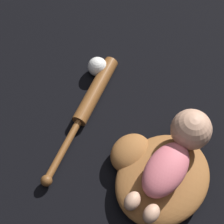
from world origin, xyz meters
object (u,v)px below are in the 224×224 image
baby_figure (178,151)px  baseball (97,67)px  baseball_glove (157,174)px  baseball_bat (89,102)px

baby_figure → baseball: 0.44m
baby_figure → baseball: baby_figure is taller
baseball_glove → baseball_bat: (-0.05, 0.33, -0.01)m
baseball_bat → baseball: 0.14m
baseball_glove → baseball: bearing=83.8°
baseball → baseball_glove: bearing=-96.2°
baseball_glove → baseball_bat: size_ratio=0.87×
baseball_glove → baby_figure: bearing=5.4°
baseball_bat → baseball: baseball is taller
baby_figure → baseball_bat: size_ratio=0.80×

